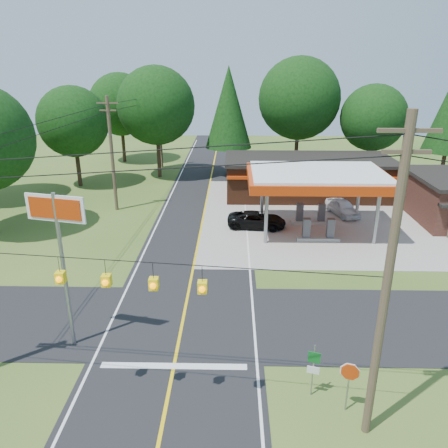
{
  "coord_description": "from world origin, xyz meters",
  "views": [
    {
      "loc": [
        2.57,
        -19.44,
        12.74
      ],
      "look_at": [
        2.0,
        7.0,
        2.8
      ],
      "focal_mm": 35.0,
      "sensor_mm": 36.0,
      "label": 1
    }
  ],
  "objects_px": {
    "sedan_car": "(343,207)",
    "big_stop_sign": "(59,234)",
    "gas_canopy": "(317,179)",
    "suv_car": "(257,220)",
    "octagonal_stop_sign": "(349,376)"
  },
  "relations": [
    {
      "from": "suv_car",
      "to": "octagonal_stop_sign",
      "type": "distance_m",
      "value": 19.89
    },
    {
      "from": "octagonal_stop_sign",
      "to": "gas_canopy",
      "type": "bearing_deg",
      "value": 84.0
    },
    {
      "from": "gas_canopy",
      "to": "big_stop_sign",
      "type": "bearing_deg",
      "value": -133.01
    },
    {
      "from": "sedan_car",
      "to": "big_stop_sign",
      "type": "bearing_deg",
      "value": -149.89
    },
    {
      "from": "gas_canopy",
      "to": "suv_car",
      "type": "bearing_deg",
      "value": 171.21
    },
    {
      "from": "suv_car",
      "to": "gas_canopy",
      "type": "bearing_deg",
      "value": -92.41
    },
    {
      "from": "suv_car",
      "to": "sedan_car",
      "type": "height_order",
      "value": "sedan_car"
    },
    {
      "from": "gas_canopy",
      "to": "suv_car",
      "type": "xyz_separation_m",
      "value": [
        -4.5,
        0.7,
        -3.62
      ]
    },
    {
      "from": "gas_canopy",
      "to": "big_stop_sign",
      "type": "relative_size",
      "value": 1.41
    },
    {
      "from": "gas_canopy",
      "to": "octagonal_stop_sign",
      "type": "xyz_separation_m",
      "value": [
        -2.0,
        -19.01,
        -2.64
      ]
    },
    {
      "from": "suv_car",
      "to": "octagonal_stop_sign",
      "type": "bearing_deg",
      "value": -166.39
    },
    {
      "from": "gas_canopy",
      "to": "suv_car",
      "type": "height_order",
      "value": "gas_canopy"
    },
    {
      "from": "big_stop_sign",
      "to": "sedan_car",
      "type": "bearing_deg",
      "value": 47.9
    },
    {
      "from": "suv_car",
      "to": "sedan_car",
      "type": "xyz_separation_m",
      "value": [
        7.68,
        3.3,
        0.04
      ]
    },
    {
      "from": "suv_car",
      "to": "big_stop_sign",
      "type": "bearing_deg",
      "value": 155.22
    }
  ]
}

